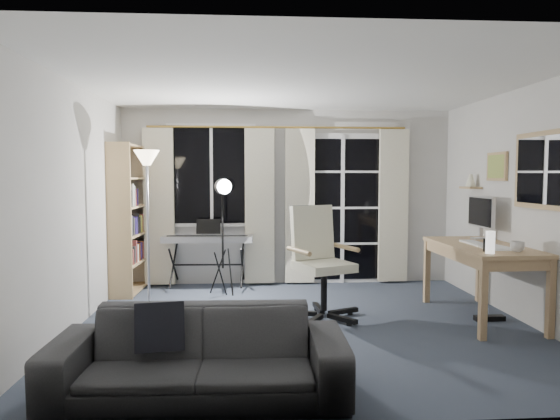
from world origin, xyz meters
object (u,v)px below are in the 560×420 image
object	(u,v)px
bookshelf	(126,222)
monitor	(481,213)
desk	(482,254)
mug	(517,245)
torchiere_lamp	(147,181)
keyboard_piano	(208,240)
office_chair	(317,251)
studio_light	(223,200)
sofa	(199,340)

from	to	relation	value
bookshelf	monitor	size ratio (longest dim) A/B	3.39
desk	mug	xyz separation A→B (m)	(0.10, -0.50, 0.16)
torchiere_lamp	keyboard_piano	distance (m)	1.36
torchiere_lamp	office_chair	world-z (taller)	torchiere_lamp
keyboard_piano	office_chair	xyz separation A→B (m)	(1.27, -1.36, 0.04)
mug	bookshelf	bearing A→B (deg)	154.45
keyboard_piano	office_chair	distance (m)	1.86
keyboard_piano	studio_light	distance (m)	0.70
desk	monitor	world-z (taller)	monitor
bookshelf	desk	size ratio (longest dim) A/B	1.30
monitor	keyboard_piano	bearing A→B (deg)	159.84
bookshelf	torchiere_lamp	size ratio (longest dim) A/B	1.07
studio_light	sofa	size ratio (longest dim) A/B	0.75
office_chair	bookshelf	bearing A→B (deg)	128.39
mug	sofa	bearing A→B (deg)	-157.66
office_chair	desk	bearing A→B (deg)	-29.79
bookshelf	keyboard_piano	bearing A→B (deg)	8.21
bookshelf	sofa	distance (m)	3.41
torchiere_lamp	desk	world-z (taller)	torchiere_lamp
monitor	sofa	xyz separation A→B (m)	(-2.97, -2.13, -0.69)
office_chair	mug	world-z (taller)	office_chair
keyboard_piano	desk	world-z (taller)	keyboard_piano
monitor	mug	xyz separation A→B (m)	(-0.10, -0.95, -0.23)
keyboard_piano	monitor	size ratio (longest dim) A/B	2.13
keyboard_piano	studio_light	xyz separation A→B (m)	(0.23, -0.38, 0.55)
office_chair	mug	bearing A→B (deg)	-44.27
desk	studio_light	bearing A→B (deg)	155.96
studio_light	office_chair	size ratio (longest dim) A/B	1.26
office_chair	mug	size ratio (longest dim) A/B	9.24
torchiere_lamp	mug	size ratio (longest dim) A/B	13.95
keyboard_piano	monitor	xyz separation A→B (m)	(3.17, -1.11, 0.42)
keyboard_piano	office_chair	world-z (taller)	office_chair
mug	sofa	size ratio (longest dim) A/B	0.06
desk	monitor	xyz separation A→B (m)	(0.20, 0.45, 0.39)
office_chair	monitor	xyz separation A→B (m)	(1.90, 0.25, 0.38)
torchiere_lamp	office_chair	bearing A→B (deg)	-12.72
bookshelf	torchiere_lamp	world-z (taller)	bookshelf
torchiere_lamp	keyboard_piano	xyz separation A→B (m)	(0.59, 0.94, -0.78)
monitor	sofa	size ratio (longest dim) A/B	0.28
monitor	studio_light	bearing A→B (deg)	165.28
studio_light	torchiere_lamp	bearing A→B (deg)	-163.08
bookshelf	studio_light	size ratio (longest dim) A/B	1.27
office_chair	sofa	distance (m)	2.19
office_chair	studio_light	bearing A→B (deg)	113.90
bookshelf	mug	world-z (taller)	bookshelf
monitor	sofa	world-z (taller)	monitor
bookshelf	mug	distance (m)	4.55
studio_light	monitor	xyz separation A→B (m)	(2.94, -0.73, -0.12)
torchiere_lamp	monitor	world-z (taller)	torchiere_lamp
desk	mug	size ratio (longest dim) A/B	11.46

